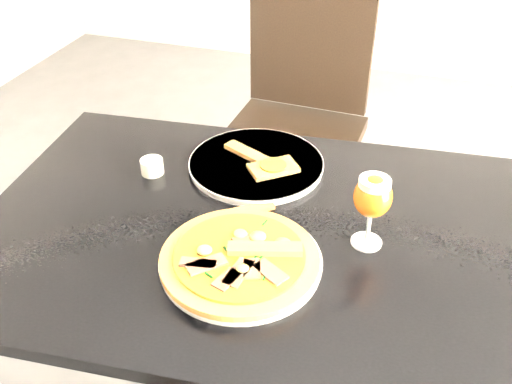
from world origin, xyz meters
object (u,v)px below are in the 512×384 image
(chair_far, at_px, (297,118))
(pizza, at_px, (240,257))
(dining_table, at_px, (259,258))
(beer_glass, at_px, (373,197))

(chair_far, xyz_separation_m, pizza, (0.14, -1.00, 0.23))
(chair_far, bearing_deg, pizza, -79.77)
(dining_table, height_order, beer_glass, beer_glass)
(chair_far, relative_size, pizza, 3.26)
(dining_table, distance_m, beer_glass, 0.30)
(dining_table, xyz_separation_m, pizza, (0.00, -0.13, 0.12))
(dining_table, relative_size, beer_glass, 7.96)
(dining_table, relative_size, pizza, 4.15)
(dining_table, xyz_separation_m, chair_far, (-0.13, 0.86, -0.11))
(dining_table, height_order, chair_far, chair_far)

